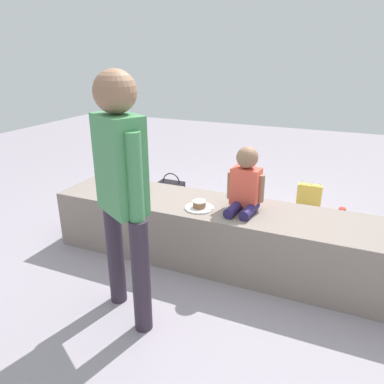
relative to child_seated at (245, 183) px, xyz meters
The scene contains 10 objects.
ground_plane 0.71m from the child_seated, behind, with size 12.00×12.00×0.00m, color gray.
concrete_ledge 0.47m from the child_seated, behind, with size 2.87×0.59×0.48m, color gray.
child_seated is the anchor object (origin of this frame).
adult_standing 1.01m from the child_seated, 120.32° to the right, with size 0.41×0.32×1.53m.
cake_plate 0.39m from the child_seated, 158.82° to the right, with size 0.22×0.22×0.07m.
gift_bag 1.52m from the child_seated, 75.42° to the left, with size 0.25×0.08×0.33m.
water_bottle_near_gift 1.12m from the child_seated, 57.46° to the left, with size 0.06×0.06×0.18m.
party_cup_red 1.62m from the child_seated, 61.69° to the left, with size 0.07×0.07×0.10m, color red.
cake_box_white 1.29m from the child_seated, 23.86° to the left, with size 0.30×0.26×0.13m, color white.
handbag_black_leather 1.61m from the child_seated, 138.26° to the left, with size 0.29×0.14×0.33m.
Camera 1 is at (0.77, -2.49, 1.60)m, focal length 34.20 mm.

